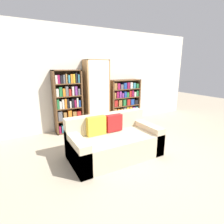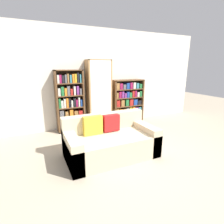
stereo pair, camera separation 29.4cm
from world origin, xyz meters
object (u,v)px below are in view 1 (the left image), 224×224
couch (114,142)px  wine_bottle (124,123)px  bookshelf_left (68,103)px  bookshelf_right (124,102)px  display_cabinet (97,94)px

couch → wine_bottle: (1.01, 1.20, -0.12)m
bookshelf_left → wine_bottle: bearing=-20.4°
bookshelf_right → wine_bottle: bearing=-123.9°
couch → bookshelf_right: 2.21m
couch → bookshelf_right: bookshelf_right is taller
bookshelf_left → display_cabinet: (0.81, -0.02, 0.15)m
couch → bookshelf_right: size_ratio=1.30×
bookshelf_left → wine_bottle: bookshelf_left is taller
couch → bookshelf_right: bearing=51.7°
couch → wine_bottle: 1.57m
wine_bottle → couch: bearing=-130.1°
wine_bottle → bookshelf_left: bearing=159.6°
couch → display_cabinet: (0.42, 1.70, 0.65)m
couch → wine_bottle: size_ratio=4.39×
couch → bookshelf_left: 1.82m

